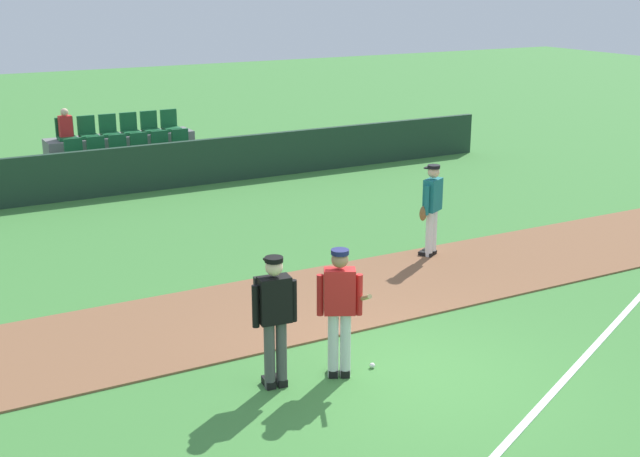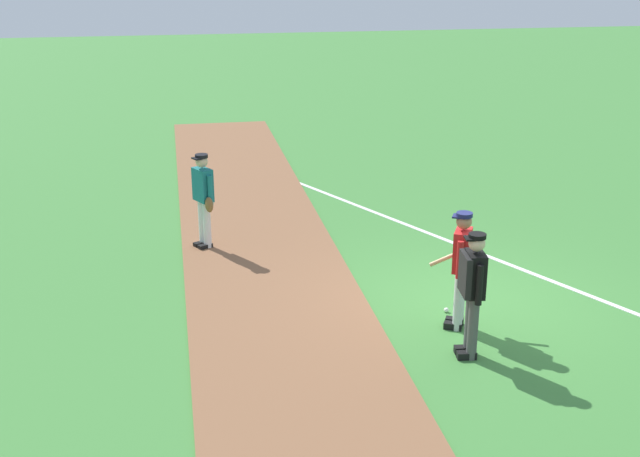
% 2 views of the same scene
% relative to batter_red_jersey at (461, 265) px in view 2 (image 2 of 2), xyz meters
% --- Properties ---
extents(ground_plane, '(80.00, 80.00, 0.00)m').
position_rel_batter_red_jersey_xyz_m(ground_plane, '(0.76, -0.40, -0.97)').
color(ground_plane, '#42843A').
extents(infield_dirt_path, '(28.00, 2.78, 0.03)m').
position_rel_batter_red_jersey_xyz_m(infield_dirt_path, '(0.76, 2.49, -0.95)').
color(infield_dirt_path, brown).
rests_on(infield_dirt_path, ground).
extents(foul_line_chalk, '(10.80, 5.41, 0.01)m').
position_rel_batter_red_jersey_xyz_m(foul_line_chalk, '(3.76, -0.90, -0.96)').
color(foul_line_chalk, white).
rests_on(foul_line_chalk, ground).
extents(batter_red_jersey, '(0.63, 0.79, 1.76)m').
position_rel_batter_red_jersey_xyz_m(batter_red_jersey, '(0.00, 0.00, 0.00)').
color(batter_red_jersey, silver).
rests_on(batter_red_jersey, ground).
extents(umpire_home_plate, '(0.59, 0.34, 1.76)m').
position_rel_batter_red_jersey_xyz_m(umpire_home_plate, '(-0.86, 0.15, 0.03)').
color(umpire_home_plate, '#4C4C4C').
rests_on(umpire_home_plate, ground).
extents(runner_teal_jersey, '(0.64, 0.43, 1.76)m').
position_rel_batter_red_jersey_xyz_m(runner_teal_jersey, '(3.95, 3.45, -0.01)').
color(runner_teal_jersey, white).
rests_on(runner_teal_jersey, ground).
extents(baseball, '(0.07, 0.07, 0.07)m').
position_rel_batter_red_jersey_xyz_m(baseball, '(0.51, -0.00, -0.93)').
color(baseball, white).
rests_on(baseball, ground).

